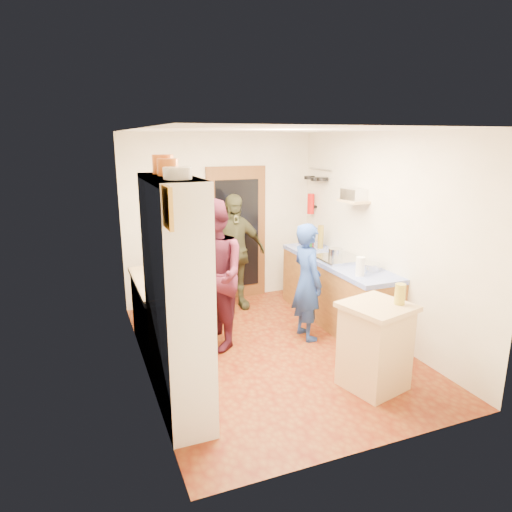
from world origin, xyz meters
TOP-DOWN VIEW (x-y plane):
  - floor at (0.00, 0.00)m, footprint 3.00×4.00m
  - ceiling at (0.00, 0.00)m, footprint 3.00×4.00m
  - wall_back at (0.00, 2.01)m, footprint 3.00×0.02m
  - wall_front at (0.00, -2.01)m, footprint 3.00×0.02m
  - wall_left at (-1.51, 0.00)m, footprint 0.02×4.00m
  - wall_right at (1.51, 0.00)m, footprint 0.02×4.00m
  - door_frame at (0.25, 1.97)m, footprint 0.95×0.06m
  - door_glass at (0.25, 1.94)m, footprint 0.70×0.02m
  - hutch_body at (-1.30, -0.80)m, footprint 0.40×1.20m
  - hutch_top_shelf at (-1.30, -0.80)m, footprint 0.40×1.14m
  - plate_stack at (-1.30, -1.08)m, footprint 0.23×0.23m
  - orange_pot_a at (-1.30, -0.69)m, footprint 0.18×0.18m
  - orange_pot_b at (-1.30, -0.47)m, footprint 0.19×0.19m
  - left_counter_base at (-1.20, 0.45)m, footprint 0.60×1.40m
  - left_counter_top at (-1.20, 0.45)m, footprint 0.64×1.44m
  - toaster at (-1.15, -0.04)m, footprint 0.26×0.17m
  - kettle at (-1.25, 0.25)m, footprint 0.16×0.16m
  - orange_bowl at (-1.12, 0.65)m, footprint 0.22×0.22m
  - chopping_board at (-1.18, 0.97)m, footprint 0.31×0.24m
  - right_counter_base at (1.20, 0.50)m, footprint 0.60×2.20m
  - right_counter_top at (1.20, 0.50)m, footprint 0.62×2.22m
  - hob at (1.20, 0.48)m, footprint 0.55×0.58m
  - pot_on_hob at (1.15, 0.49)m, footprint 0.19×0.19m
  - bottle_a at (1.05, 1.03)m, footprint 0.09×0.09m
  - bottle_b at (1.18, 1.22)m, footprint 0.08×0.08m
  - bottle_c at (1.31, 1.18)m, footprint 0.10×0.10m
  - paper_towel at (1.05, -0.25)m, footprint 0.13×0.13m
  - mixing_bowl at (1.30, -0.10)m, footprint 0.30×0.30m
  - island_base at (0.64, -1.17)m, footprint 0.67×0.67m
  - island_top at (0.64, -1.17)m, footprint 0.75×0.75m
  - cutting_board at (0.58, -1.13)m, footprint 0.41×0.36m
  - oil_jar at (0.84, -1.24)m, footprint 0.13×0.13m
  - pan_rail at (1.46, 1.52)m, footprint 0.02×0.65m
  - pan_hang_a at (1.40, 1.35)m, footprint 0.18×0.18m
  - pan_hang_b at (1.40, 1.55)m, footprint 0.16×0.16m
  - pan_hang_c at (1.40, 1.75)m, footprint 0.17×0.17m
  - wall_shelf at (1.37, 0.45)m, footprint 0.26×0.42m
  - radio at (1.37, 0.45)m, footprint 0.26×0.33m
  - ext_bracket at (1.47, 1.70)m, footprint 0.06×0.10m
  - fire_extinguisher at (1.41, 1.70)m, footprint 0.11×0.11m
  - picture_frame at (-1.48, -1.55)m, footprint 0.03×0.25m
  - person_hob at (0.60, 0.16)m, footprint 0.37×0.56m
  - person_left at (-0.59, 0.41)m, footprint 0.77×0.95m
  - person_back at (0.05, 1.53)m, footprint 1.03×0.46m

SIDE VIEW (x-z plane):
  - floor at x=0.00m, z-range -0.02..0.00m
  - right_counter_base at x=1.20m, z-range 0.00..0.84m
  - left_counter_base at x=-1.20m, z-range 0.00..0.85m
  - island_base at x=0.64m, z-range 0.00..0.86m
  - person_hob at x=0.60m, z-range 0.00..1.50m
  - person_back at x=0.05m, z-range 0.00..1.74m
  - right_counter_top at x=1.20m, z-range 0.84..0.90m
  - left_counter_top at x=-1.20m, z-range 0.85..0.90m
  - island_top at x=0.64m, z-range 0.86..0.91m
  - cutting_board at x=0.58m, z-range 0.89..0.91m
  - chopping_board at x=-1.18m, z-range 0.90..0.92m
  - person_left at x=-0.59m, z-range 0.00..1.83m
  - hob at x=1.20m, z-range 0.90..0.94m
  - orange_bowl at x=-1.12m, z-range 0.90..0.99m
  - mixing_bowl at x=1.30m, z-range 0.90..0.99m
  - kettle at x=-1.25m, z-range 0.90..1.06m
  - toaster at x=-1.15m, z-range 0.90..1.09m
  - pot_on_hob at x=1.15m, z-range 0.94..1.07m
  - oil_jar at x=0.84m, z-range 0.91..1.12m
  - paper_towel at x=1.05m, z-range 0.90..1.13m
  - bottle_a at x=1.05m, z-range 0.90..1.18m
  - door_frame at x=0.25m, z-range 0.00..2.10m
  - door_glass at x=0.25m, z-range 0.20..1.90m
  - bottle_b at x=1.18m, z-range 0.90..1.21m
  - bottle_c at x=1.31m, z-range 0.90..1.25m
  - hutch_body at x=-1.30m, z-range 0.00..2.20m
  - wall_back at x=0.00m, z-range 0.00..2.60m
  - wall_front at x=0.00m, z-range 0.00..2.60m
  - wall_left at x=-1.51m, z-range 0.00..2.60m
  - wall_right at x=1.51m, z-range 0.00..2.60m
  - ext_bracket at x=1.47m, z-range 1.43..1.47m
  - fire_extinguisher at x=1.41m, z-range 1.34..1.66m
  - wall_shelf at x=1.37m, z-range 1.69..1.71m
  - radio at x=1.37m, z-range 1.72..1.86m
  - pan_hang_b at x=1.40m, z-range 1.88..1.92m
  - pan_hang_c at x=1.40m, z-range 1.89..1.93m
  - pan_hang_a at x=1.40m, z-range 1.90..1.94m
  - pan_rail at x=1.46m, z-range 2.04..2.06m
  - picture_frame at x=-1.48m, z-range 1.90..2.20m
  - hutch_top_shelf at x=-1.30m, z-range 2.16..2.20m
  - plate_stack at x=-1.30m, z-range 2.20..2.29m
  - orange_pot_a at x=-1.30m, z-range 2.20..2.34m
  - orange_pot_b at x=-1.30m, z-range 2.20..2.37m
  - ceiling at x=0.00m, z-range 2.60..2.62m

